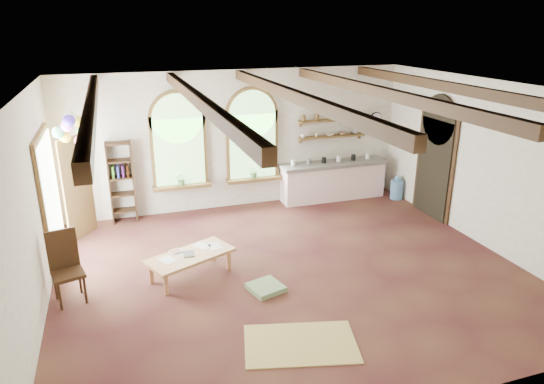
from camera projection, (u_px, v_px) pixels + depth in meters
name	position (u px, v px, depth m)	size (l,w,h in m)	color
floor	(291.00, 271.00, 8.64)	(8.00, 8.00, 0.00)	#553323
ceiling_beams	(293.00, 95.00, 7.61)	(6.20, 6.80, 0.18)	#322310
window_left	(179.00, 144.00, 10.75)	(1.30, 0.28, 2.20)	brown
window_right	(252.00, 138.00, 11.26)	(1.30, 0.28, 2.20)	brown
left_doorway	(51.00, 201.00, 8.70)	(0.10, 1.90, 2.50)	brown
right_doorway	(434.00, 169.00, 10.79)	(0.10, 1.30, 2.40)	black
kitchen_counter	(333.00, 180.00, 12.03)	(2.68, 0.62, 0.94)	silver
wall_shelf_lower	(331.00, 136.00, 11.84)	(1.70, 0.24, 0.04)	brown
wall_shelf_upper	(332.00, 120.00, 11.70)	(1.70, 0.24, 0.04)	brown
wall_clock	(376.00, 119.00, 12.15)	(0.32, 0.32, 0.04)	black
bookshelf	(121.00, 182.00, 10.51)	(0.53, 0.32, 1.80)	#322310
coffee_table	(191.00, 257.00, 8.33)	(1.62, 1.22, 0.42)	tan
side_chair	(69.00, 282.00, 7.62)	(0.56, 0.56, 1.16)	#322310
floor_mat	(300.00, 343.00, 6.67)	(1.54, 0.95, 0.02)	tan
floor_cushion	(266.00, 288.00, 8.00)	(0.51, 0.51, 0.09)	#6A885D
water_jug_a	(373.00, 184.00, 12.44)	(0.30, 0.30, 0.58)	#5484B5
water_jug_b	(397.00, 189.00, 12.08)	(0.31, 0.31, 0.61)	#5484B5
balloon_cluster	(75.00, 129.00, 8.91)	(0.76, 0.83, 1.14)	silver
table_book	(172.00, 253.00, 8.36)	(0.16, 0.23, 0.02)	olive
tablet	(189.00, 254.00, 8.32)	(0.18, 0.26, 0.01)	black
potted_plant_left	(182.00, 179.00, 10.92)	(0.27, 0.23, 0.30)	#598C4C
potted_plant_right	(254.00, 172.00, 11.42)	(0.27, 0.23, 0.30)	#598C4C
shelf_cup_a	(303.00, 136.00, 11.59)	(0.12, 0.10, 0.10)	white
shelf_cup_b	(316.00, 135.00, 11.69)	(0.10, 0.10, 0.09)	beige
shelf_bowl_a	(330.00, 135.00, 11.81)	(0.22, 0.22, 0.05)	beige
shelf_bowl_b	(343.00, 133.00, 11.91)	(0.20, 0.20, 0.06)	#8C664C
shelf_vase	(356.00, 130.00, 11.99)	(0.18, 0.18, 0.19)	slate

